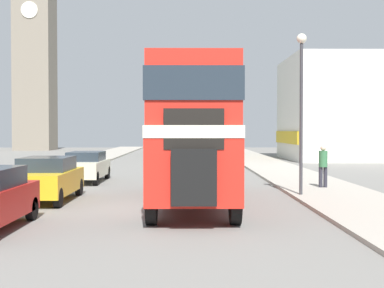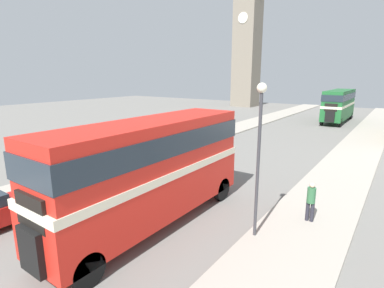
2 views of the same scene
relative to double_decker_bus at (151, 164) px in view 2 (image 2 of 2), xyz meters
name	(u,v)px [view 2 (image 2 of 2)]	position (x,y,z in m)	size (l,w,h in m)	color
ground_plane	(110,227)	(-1.33, -1.22, -2.67)	(120.00, 120.00, 0.00)	slate
sidewalk_left	(29,191)	(-8.08, -1.22, -2.61)	(3.50, 120.00, 0.12)	#A8A093
double_decker_bus	(151,164)	(0.00, 0.00, 0.00)	(2.49, 10.18, 4.48)	red
bus_distant	(339,103)	(0.88, 35.99, -0.09)	(2.46, 10.64, 4.31)	#1E602D
car_parked_mid	(91,179)	(-5.07, 0.68, -1.88)	(1.81, 4.18, 1.53)	gold
car_parked_far	(173,153)	(-5.01, 7.60, -1.92)	(1.74, 4.35, 1.44)	beige
pedestrian_walking	(311,199)	(5.43, 3.94, -1.57)	(0.35, 0.35, 1.73)	#282833
street_lamp	(259,139)	(4.00, 1.49, 1.29)	(0.36, 0.36, 5.86)	#38383D
church_tower	(248,26)	(-19.06, 48.75, 13.09)	(4.68, 4.68, 30.83)	gray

